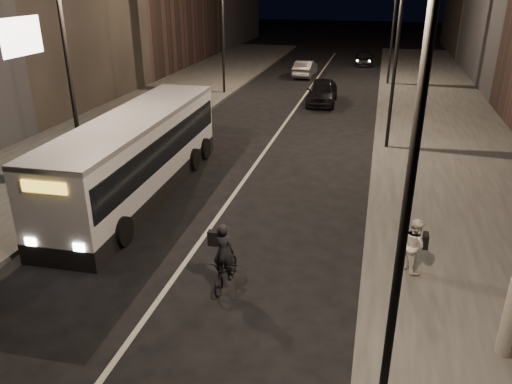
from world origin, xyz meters
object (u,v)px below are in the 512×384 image
Objects in this scene: streetlight_right_far at (391,11)px; car_far at (364,58)px; streetlight_left_near at (73,49)px; streetlight_left_far at (226,14)px; pedestrian_woman at (415,245)px; streetlight_right_mid at (392,33)px; car_mid at (305,69)px; car_near at (322,91)px; cyclist_on_bicycle at (225,265)px; city_bus at (138,152)px; streetlight_right_near at (397,138)px.

streetlight_right_far reaches higher than car_far.
streetlight_left_near is 2.01× the size of car_far.
streetlight_right_far is at bearing 29.36° from streetlight_left_far.
pedestrian_woman is at bearing -14.72° from streetlight_left_near.
car_mid is at bearing 109.51° from streetlight_right_mid.
streetlight_right_mid is 10.73m from car_near.
car_far is (8.74, 33.64, -4.78)m from streetlight_left_near.
streetlight_left_far is 24.29m from cyclist_on_bicycle.
streetlight_left_far is (0.00, 18.00, 0.00)m from streetlight_left_near.
cyclist_on_bicycle is (5.01, -5.28, -1.01)m from city_bus.
streetlight_right_mid is 1.77× the size of car_near.
car_near is (6.76, 16.89, -4.58)m from streetlight_left_near.
city_bus is 5.89× the size of cyclist_on_bicycle.
streetlight_right_mid reaches higher than pedestrian_woman.
streetlight_right_far is 8.20m from car_mid.
streetlight_left_far is 18.02m from city_bus.
streetlight_right_near is 6.71m from pedestrian_woman.
car_mid is (4.26, 26.08, -4.68)m from streetlight_left_near.
streetlight_right_near is at bearing -90.00° from streetlight_right_far.
city_bus is (1.82, -17.54, -3.71)m from streetlight_left_far.
streetlight_left_near is 0.72× the size of city_bus.
streetlight_left_near is 9.60m from cyclist_on_bicycle.
streetlight_left_far is at bearing 4.74° from pedestrian_woman.
streetlight_right_near is at bearing -83.15° from car_near.
car_near is (-0.07, 21.71, 0.14)m from cyclist_on_bicycle.
streetlight_right_near reaches higher than car_mid.
streetlight_right_near is 1.00× the size of streetlight_right_far.
city_bus is 25.76m from car_mid.
streetlight_right_near and streetlight_left_far have the same top height.
car_near is (4.94, 16.43, -0.87)m from city_bus.
streetlight_left_far is 24.49m from pedestrian_woman.
pedestrian_woman is 20.55m from car_near.
streetlight_left_near is at bearing -90.00° from streetlight_left_far.
streetlight_left_near reaches higher than car_far.
streetlight_right_mid is 14.62m from streetlight_left_far.
car_near is (-3.90, 8.89, -4.58)m from streetlight_right_mid.
streetlight_right_mid is 12.20m from city_bus.
streetlight_left_far reaches higher than cyclist_on_bicycle.
car_far is at bearing 94.28° from streetlight_right_mid.
city_bus is 10.49m from pedestrian_woman.
streetlight_right_mid is at bearing -68.36° from car_near.
pedestrian_woman is 36.83m from car_far.
streetlight_right_mid is 0.72× the size of city_bus.
cyclist_on_bicycle is (-3.83, 3.17, -4.72)m from streetlight_right_near.
streetlight_right_mid reaches higher than car_far.
streetlight_right_near reaches higher than cyclist_on_bicycle.
city_bus is (1.82, 0.46, -3.71)m from streetlight_left_near.
streetlight_left_near reaches higher than cyclist_on_bicycle.
cyclist_on_bicycle is at bearing -97.58° from streetlight_right_far.
car_mid reaches higher than car_far.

